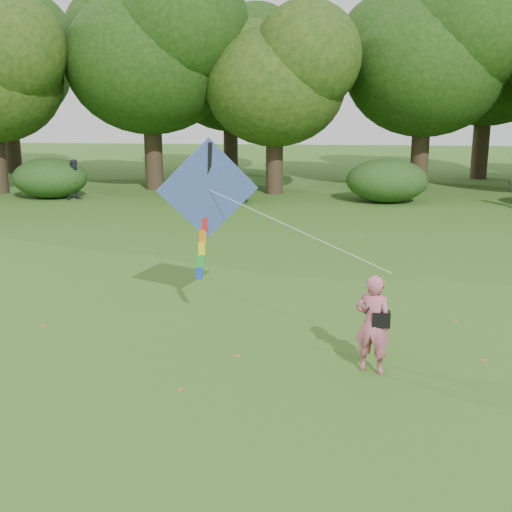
{
  "coord_description": "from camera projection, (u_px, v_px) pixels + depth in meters",
  "views": [
    {
      "loc": [
        -0.27,
        -10.14,
        4.6
      ],
      "look_at": [
        -1.31,
        2.0,
        1.5
      ],
      "focal_mm": 45.0,
      "sensor_mm": 36.0,
      "label": 1
    }
  ],
  "objects": [
    {
      "name": "tree_line",
      "position": [
        353.0,
        72.0,
        31.48
      ],
      "size": [
        54.7,
        15.3,
        9.48
      ],
      "color": "#3A2D1E",
      "rests_on": "ground"
    },
    {
      "name": "crossbody_bag",
      "position": [
        381.0,
        318.0,
        10.66
      ],
      "size": [
        0.43,
        0.2,
        0.69
      ],
      "color": "black",
      "rests_on": "ground"
    },
    {
      "name": "fallen_leaves",
      "position": [
        289.0,
        321.0,
        13.3
      ],
      "size": [
        9.13,
        14.83,
        0.01
      ],
      "color": "#956128",
      "rests_on": "ground"
    },
    {
      "name": "flying_kite",
      "position": [
        208.0,
        192.0,
        12.77
      ],
      "size": [
        4.35,
        2.76,
        2.91
      ],
      "color": "#275FAC",
      "rests_on": "ground"
    },
    {
      "name": "man_kite_flyer",
      "position": [
        373.0,
        324.0,
        10.73
      ],
      "size": [
        0.72,
        0.6,
        1.7
      ],
      "primitive_type": "imported",
      "rotation": [
        0.0,
        0.0,
        2.78
      ],
      "color": "#C05A73",
      "rests_on": "ground"
    },
    {
      "name": "bystander_left",
      "position": [
        76.0,
        180.0,
        28.42
      ],
      "size": [
        1.09,
        1.07,
        1.78
      ],
      "primitive_type": "imported",
      "rotation": [
        0.0,
        0.0,
        0.7
      ],
      "color": "#262A33",
      "rests_on": "ground"
    },
    {
      "name": "shrub_band",
      "position": [
        301.0,
        182.0,
        27.75
      ],
      "size": [
        39.15,
        3.22,
        1.88
      ],
      "color": "#264919",
      "rests_on": "ground"
    },
    {
      "name": "ground",
      "position": [
        323.0,
        372.0,
        10.9
      ],
      "size": [
        100.0,
        100.0,
        0.0
      ],
      "primitive_type": "plane",
      "color": "#265114",
      "rests_on": "ground"
    }
  ]
}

